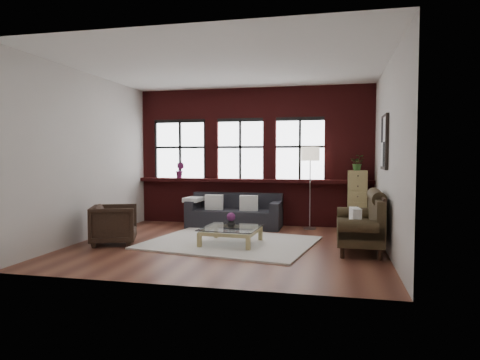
% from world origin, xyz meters
% --- Properties ---
extents(floor, '(5.50, 5.50, 0.00)m').
position_xyz_m(floor, '(0.00, 0.00, 0.00)').
color(floor, '#5A2D21').
rests_on(floor, ground).
extents(ceiling, '(5.50, 5.50, 0.00)m').
position_xyz_m(ceiling, '(0.00, 0.00, 3.20)').
color(ceiling, white).
rests_on(ceiling, ground).
extents(wall_back, '(5.50, 0.00, 5.50)m').
position_xyz_m(wall_back, '(0.00, 2.50, 1.60)').
color(wall_back, beige).
rests_on(wall_back, ground).
extents(wall_front, '(5.50, 0.00, 5.50)m').
position_xyz_m(wall_front, '(0.00, -2.50, 1.60)').
color(wall_front, beige).
rests_on(wall_front, ground).
extents(wall_left, '(0.00, 5.00, 5.00)m').
position_xyz_m(wall_left, '(-2.75, 0.00, 1.60)').
color(wall_left, beige).
rests_on(wall_left, ground).
extents(wall_right, '(0.00, 5.00, 5.00)m').
position_xyz_m(wall_right, '(2.75, 0.00, 1.60)').
color(wall_right, beige).
rests_on(wall_right, ground).
extents(brick_backwall, '(5.50, 0.12, 3.20)m').
position_xyz_m(brick_backwall, '(0.00, 2.44, 1.60)').
color(brick_backwall, '#4D1212').
rests_on(brick_backwall, floor).
extents(sill_ledge, '(5.50, 0.30, 0.08)m').
position_xyz_m(sill_ledge, '(0.00, 2.35, 1.04)').
color(sill_ledge, '#4D1212').
rests_on(sill_ledge, brick_backwall).
extents(window_left, '(1.38, 0.10, 1.50)m').
position_xyz_m(window_left, '(-1.80, 2.45, 1.75)').
color(window_left, black).
rests_on(window_left, brick_backwall).
extents(window_mid, '(1.38, 0.10, 1.50)m').
position_xyz_m(window_mid, '(-0.30, 2.45, 1.75)').
color(window_mid, black).
rests_on(window_mid, brick_backwall).
extents(window_right, '(1.38, 0.10, 1.50)m').
position_xyz_m(window_right, '(1.10, 2.45, 1.75)').
color(window_right, black).
rests_on(window_right, brick_backwall).
extents(wall_poster, '(0.05, 0.74, 0.94)m').
position_xyz_m(wall_poster, '(2.72, 0.30, 1.85)').
color(wall_poster, black).
rests_on(wall_poster, wall_right).
extents(shag_rug, '(3.30, 2.79, 0.03)m').
position_xyz_m(shag_rug, '(0.01, 0.15, 0.02)').
color(shag_rug, beige).
rests_on(shag_rug, floor).
extents(dark_sofa, '(2.10, 0.85, 0.76)m').
position_xyz_m(dark_sofa, '(-0.32, 1.90, 0.38)').
color(dark_sofa, black).
rests_on(dark_sofa, floor).
extents(pillow_a, '(0.40, 0.15, 0.34)m').
position_xyz_m(pillow_a, '(-0.77, 1.80, 0.57)').
color(pillow_a, silver).
rests_on(pillow_a, dark_sofa).
extents(pillow_b, '(0.41, 0.17, 0.34)m').
position_xyz_m(pillow_b, '(0.03, 1.80, 0.57)').
color(pillow_b, silver).
rests_on(pillow_b, dark_sofa).
extents(vintage_settee, '(0.83, 1.86, 0.99)m').
position_xyz_m(vintage_settee, '(2.30, 0.22, 0.50)').
color(vintage_settee, '#312716').
rests_on(vintage_settee, floor).
extents(pillow_settee, '(0.19, 0.40, 0.34)m').
position_xyz_m(pillow_settee, '(2.22, -0.35, 0.60)').
color(pillow_settee, silver).
rests_on(pillow_settee, vintage_settee).
extents(armchair, '(1.02, 1.01, 0.72)m').
position_xyz_m(armchair, '(-2.05, -0.37, 0.36)').
color(armchair, black).
rests_on(armchair, floor).
extents(coffee_table, '(1.06, 1.06, 0.34)m').
position_xyz_m(coffee_table, '(0.07, 0.01, 0.16)').
color(coffee_table, tan).
rests_on(coffee_table, shag_rug).
extents(vase, '(0.17, 0.17, 0.15)m').
position_xyz_m(vase, '(0.07, 0.01, 0.40)').
color(vase, '#B2B2B2').
rests_on(vase, coffee_table).
extents(flowers, '(0.16, 0.16, 0.16)m').
position_xyz_m(flowers, '(0.07, 0.01, 0.51)').
color(flowers, '#68235D').
rests_on(flowers, vase).
extents(drawer_chest, '(0.40, 0.40, 1.30)m').
position_xyz_m(drawer_chest, '(2.37, 2.10, 0.65)').
color(drawer_chest, tan).
rests_on(drawer_chest, floor).
extents(potted_plant_top, '(0.33, 0.30, 0.33)m').
position_xyz_m(potted_plant_top, '(2.37, 2.10, 1.47)').
color(potted_plant_top, '#2D5923').
rests_on(potted_plant_top, drawer_chest).
extents(floor_lamp, '(0.40, 0.40, 1.96)m').
position_xyz_m(floor_lamp, '(1.36, 2.05, 0.98)').
color(floor_lamp, '#A5A5A8').
rests_on(floor_lamp, floor).
extents(sill_plant, '(0.24, 0.21, 0.38)m').
position_xyz_m(sill_plant, '(-1.77, 2.32, 1.27)').
color(sill_plant, '#68235D').
rests_on(sill_plant, sill_ledge).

